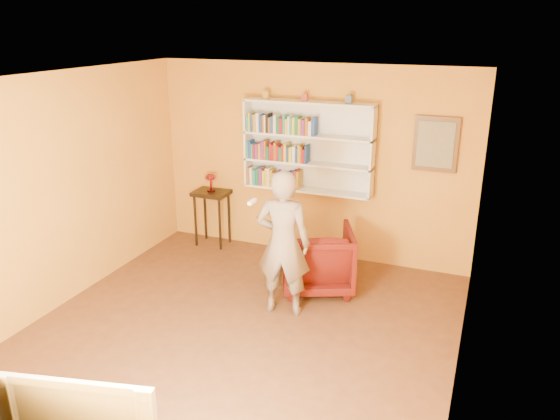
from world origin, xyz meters
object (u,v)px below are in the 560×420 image
object	(u,v)px
bookshelf	(309,147)
person	(283,243)
ruby_lustre	(211,179)
television	(85,411)
armchair	(317,259)
console_table	(212,201)

from	to	relation	value
bookshelf	person	distance (m)	1.83
ruby_lustre	television	bearing A→B (deg)	-71.42
bookshelf	ruby_lustre	bearing A→B (deg)	-173.77
armchair	person	world-z (taller)	person
person	television	bearing A→B (deg)	77.32
console_table	armchair	bearing A→B (deg)	-22.65
console_table	television	distance (m)	4.75
bookshelf	console_table	xyz separation A→B (m)	(-1.46, -0.16, -0.90)
bookshelf	armchair	world-z (taller)	bookshelf
television	armchair	bearing A→B (deg)	71.11
bookshelf	person	bearing A→B (deg)	-80.83
console_table	television	bearing A→B (deg)	-71.42
person	console_table	bearing A→B (deg)	-49.39
armchair	person	distance (m)	0.85
bookshelf	television	size ratio (longest dim) A/B	1.67
ruby_lustre	person	world-z (taller)	person
person	bookshelf	bearing A→B (deg)	-89.38
console_table	ruby_lustre	xyz separation A→B (m)	(0.00, 0.00, 0.34)
ruby_lustre	television	size ratio (longest dim) A/B	0.25
bookshelf	ruby_lustre	distance (m)	1.58
armchair	television	distance (m)	3.74
armchair	television	world-z (taller)	television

